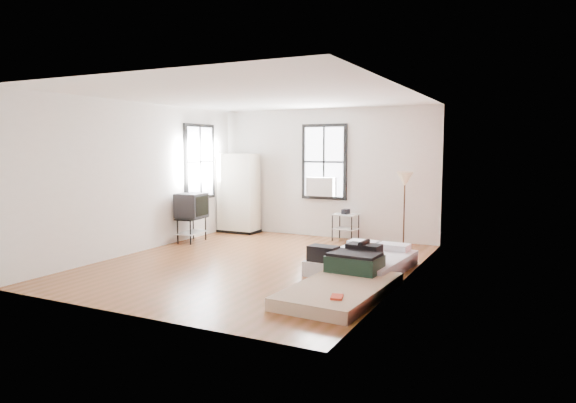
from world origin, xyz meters
The scene contains 8 objects.
ground centered at (0.00, 0.00, 0.00)m, with size 6.00×6.00×0.00m, color brown.
room_shell centered at (0.23, 0.36, 1.74)m, with size 5.02×6.02×2.80m.
mattress_main centered at (1.74, 0.36, 0.15)m, with size 1.41×1.83×0.56m.
mattress_bare centered at (1.93, -1.00, 0.13)m, with size 1.19×2.10×0.44m.
wardrobe centered at (-2.00, 2.65, 0.91)m, with size 0.92×0.54×1.82m.
side_table centered at (0.60, 2.72, 0.45)m, with size 0.55×0.46×0.67m.
floor_lamp centered at (1.85, 2.65, 1.26)m, with size 0.32×0.32×1.48m.
tv_stand centered at (-2.21, 1.16, 0.73)m, with size 0.56×0.76×1.02m.
Camera 1 is at (4.27, -7.41, 1.96)m, focal length 32.00 mm.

